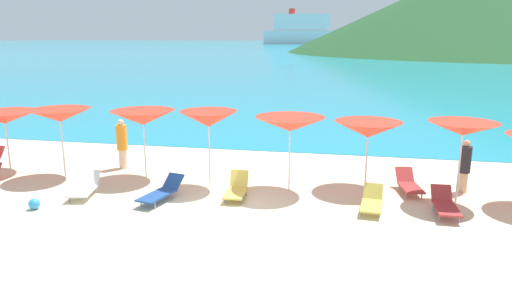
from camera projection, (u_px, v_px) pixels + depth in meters
The scene contains 19 objects.
ground_plane at pixel (280, 139), 22.28m from camera, with size 50.00×100.00×0.30m, color beige.
ocean_water at pixel (345, 45), 229.54m from camera, with size 650.00×440.00×0.02m, color teal.
umbrella_1 at pixel (4, 118), 16.06m from camera, with size 2.34×2.34×2.13m.
umbrella_2 at pixel (60, 115), 15.42m from camera, with size 2.03×2.03×2.32m.
umbrella_3 at pixel (143, 118), 15.30m from camera, with size 2.22×2.22×2.29m.
umbrella_4 at pixel (209, 119), 14.38m from camera, with size 1.82×1.82×2.41m.
umbrella_5 at pixel (290, 124), 14.04m from camera, with size 2.18×2.18×2.30m.
umbrella_6 at pixel (368, 129), 14.34m from camera, with size 2.15×2.15×2.11m.
umbrella_7 at pixel (463, 129), 12.99m from camera, with size 2.12×2.12×2.34m.
lounge_chair_0 at pixel (162, 191), 13.52m from camera, with size 0.92×1.78×0.61m.
lounge_chair_2 at pixel (409, 184), 14.24m from camera, with size 0.77×1.53×0.62m.
lounge_chair_3 at pixel (372, 202), 12.77m from camera, with size 0.66×1.36×0.61m.
lounge_chair_4 at pixel (445, 204), 12.49m from camera, with size 0.59×1.50×0.62m.
lounge_chair_6 at pixel (237, 189), 13.79m from camera, with size 0.62×1.34×0.70m.
lounge_chair_7 at pixel (84, 187), 13.97m from camera, with size 0.87×1.51×0.61m.
beachgoer_0 at pixel (465, 165), 14.13m from camera, with size 0.34×0.34×1.63m.
beachgoer_1 at pixel (122, 143), 16.71m from camera, with size 0.38×0.38×1.78m.
beach_ball at pixel (34, 204), 12.87m from camera, with size 0.31×0.31×0.31m, color #3399D8.
cruise_ship at pixel (301, 31), 266.12m from camera, with size 42.92×16.15×19.44m.
Camera 1 is at (3.15, -11.56, 4.65)m, focal length 32.99 mm.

